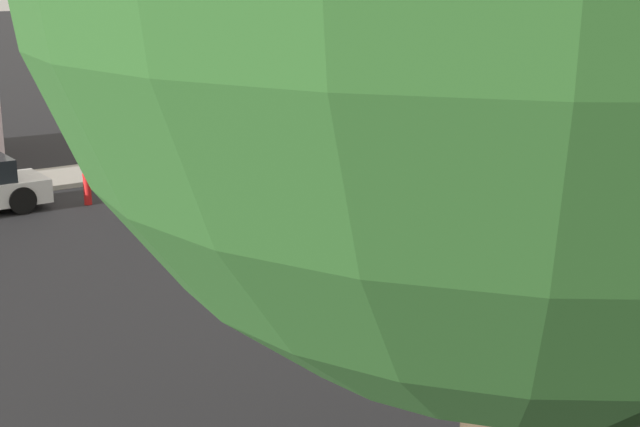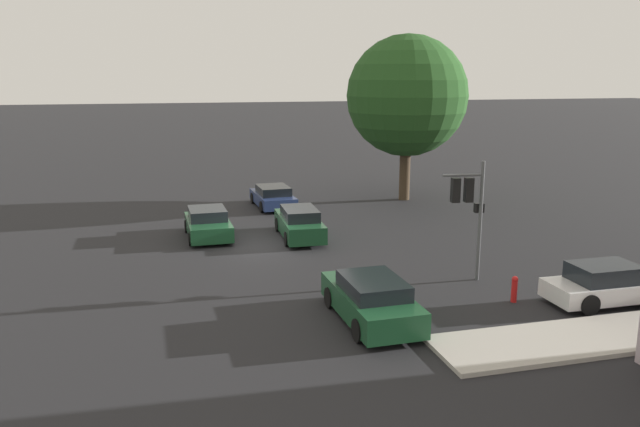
{
  "view_description": "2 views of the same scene",
  "coord_description": "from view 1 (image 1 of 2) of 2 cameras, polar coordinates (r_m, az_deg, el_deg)",
  "views": [
    {
      "loc": [
        -12.79,
        15.51,
        5.84
      ],
      "look_at": [
        1.33,
        5.44,
        1.23
      ],
      "focal_mm": 50.0,
      "sensor_mm": 36.0,
      "label": 1
    },
    {
      "loc": [
        27.18,
        -4.3,
        7.59
      ],
      "look_at": [
        2.93,
        2.1,
        1.99
      ],
      "focal_mm": 35.0,
      "sensor_mm": 36.0,
      "label": 2
    }
  ],
  "objects": [
    {
      "name": "fire_hydrant",
      "position": [
        24.28,
        -14.68,
        1.68
      ],
      "size": [
        0.22,
        0.22,
        0.92
      ],
      "color": "red",
      "rests_on": "ground_plane"
    },
    {
      "name": "ground_plane",
      "position": [
        20.93,
        14.4,
        -1.78
      ],
      "size": [
        300.0,
        300.0,
        0.0
      ],
      "primitive_type": "plane",
      "color": "black"
    },
    {
      "name": "crossing_car_2",
      "position": [
        26.79,
        -4.42,
        3.81
      ],
      "size": [
        4.62,
        2.11,
        1.45
      ],
      "rotation": [
        0.0,
        0.0,
        3.16
      ],
      "color": "#194728",
      "rests_on": "ground_plane"
    },
    {
      "name": "crossing_car_1",
      "position": [
        18.69,
        12.34,
        -1.4
      ],
      "size": [
        4.64,
        1.99,
        1.47
      ],
      "rotation": [
        0.0,
        0.0,
        3.1
      ],
      "color": "#194728",
      "rests_on": "ground_plane"
    },
    {
      "name": "traffic_signal",
      "position": [
        21.67,
        -11.35,
        7.39
      ],
      "size": [
        0.53,
        1.71,
        4.52
      ],
      "rotation": [
        0.0,
        0.0,
        3.0
      ],
      "color": "#515456",
      "rests_on": "ground_plane"
    }
  ]
}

